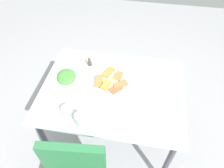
{
  "coord_description": "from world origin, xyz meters",
  "views": [
    {
      "loc": [
        -0.18,
        1.05,
        1.97
      ],
      "look_at": [
        0.01,
        -0.02,
        0.77
      ],
      "focal_mm": 33.28,
      "sensor_mm": 36.0,
      "label": 1
    }
  ],
  "objects_px": {
    "salad_plate_greens": "(66,77)",
    "drinking_glass": "(68,112)",
    "condiment_caddy": "(91,64)",
    "pide_platter": "(111,82)",
    "soda_can": "(80,121)",
    "dining_table": "(112,95)",
    "fork": "(123,60)",
    "spoon": "(122,63)",
    "paper_napkin": "(122,62)"
  },
  "relations": [
    {
      "from": "fork",
      "to": "salad_plate_greens",
      "type": "bearing_deg",
      "value": 25.29
    },
    {
      "from": "pide_platter",
      "to": "condiment_caddy",
      "type": "relative_size",
      "value": 3.26
    },
    {
      "from": "pide_platter",
      "to": "salad_plate_greens",
      "type": "height_order",
      "value": "salad_plate_greens"
    },
    {
      "from": "salad_plate_greens",
      "to": "fork",
      "type": "bearing_deg",
      "value": -144.2
    },
    {
      "from": "drinking_glass",
      "to": "soda_can",
      "type": "bearing_deg",
      "value": 150.27
    },
    {
      "from": "salad_plate_greens",
      "to": "fork",
      "type": "relative_size",
      "value": 1.3
    },
    {
      "from": "paper_napkin",
      "to": "soda_can",
      "type": "bearing_deg",
      "value": 74.88
    },
    {
      "from": "drinking_glass",
      "to": "condiment_caddy",
      "type": "relative_size",
      "value": 0.93
    },
    {
      "from": "spoon",
      "to": "condiment_caddy",
      "type": "distance_m",
      "value": 0.27
    },
    {
      "from": "soda_can",
      "to": "drinking_glass",
      "type": "xyz_separation_m",
      "value": [
        0.11,
        -0.06,
        -0.02
      ]
    },
    {
      "from": "pide_platter",
      "to": "paper_napkin",
      "type": "distance_m",
      "value": 0.27
    },
    {
      "from": "fork",
      "to": "condiment_caddy",
      "type": "bearing_deg",
      "value": 14.68
    },
    {
      "from": "salad_plate_greens",
      "to": "fork",
      "type": "xyz_separation_m",
      "value": [
        -0.42,
        -0.3,
        -0.02
      ]
    },
    {
      "from": "pide_platter",
      "to": "soda_can",
      "type": "relative_size",
      "value": 2.58
    },
    {
      "from": "salad_plate_greens",
      "to": "pide_platter",
      "type": "bearing_deg",
      "value": -176.86
    },
    {
      "from": "condiment_caddy",
      "to": "paper_napkin",
      "type": "bearing_deg",
      "value": -158.23
    },
    {
      "from": "salad_plate_greens",
      "to": "drinking_glass",
      "type": "xyz_separation_m",
      "value": [
        -0.12,
        0.34,
        0.02
      ]
    },
    {
      "from": "salad_plate_greens",
      "to": "spoon",
      "type": "bearing_deg",
      "value": -147.57
    },
    {
      "from": "dining_table",
      "to": "soda_can",
      "type": "height_order",
      "value": "soda_can"
    },
    {
      "from": "pide_platter",
      "to": "soda_can",
      "type": "height_order",
      "value": "soda_can"
    },
    {
      "from": "fork",
      "to": "drinking_glass",
      "type": "bearing_deg",
      "value": 54.73
    },
    {
      "from": "drinking_glass",
      "to": "paper_napkin",
      "type": "bearing_deg",
      "value": -115.39
    },
    {
      "from": "drinking_glass",
      "to": "condiment_caddy",
      "type": "xyz_separation_m",
      "value": [
        -0.04,
        -0.52,
        -0.02
      ]
    },
    {
      "from": "pide_platter",
      "to": "spoon",
      "type": "height_order",
      "value": "pide_platter"
    },
    {
      "from": "drinking_glass",
      "to": "spoon",
      "type": "bearing_deg",
      "value": -116.05
    },
    {
      "from": "drinking_glass",
      "to": "condiment_caddy",
      "type": "height_order",
      "value": "drinking_glass"
    },
    {
      "from": "drinking_glass",
      "to": "fork",
      "type": "bearing_deg",
      "value": -114.76
    },
    {
      "from": "soda_can",
      "to": "condiment_caddy",
      "type": "distance_m",
      "value": 0.59
    },
    {
      "from": "soda_can",
      "to": "fork",
      "type": "distance_m",
      "value": 0.73
    },
    {
      "from": "drinking_glass",
      "to": "fork",
      "type": "relative_size",
      "value": 0.5
    },
    {
      "from": "salad_plate_greens",
      "to": "soda_can",
      "type": "bearing_deg",
      "value": 120.24
    },
    {
      "from": "dining_table",
      "to": "paper_napkin",
      "type": "height_order",
      "value": "paper_napkin"
    },
    {
      "from": "salad_plate_greens",
      "to": "drinking_glass",
      "type": "distance_m",
      "value": 0.36
    },
    {
      "from": "drinking_glass",
      "to": "spoon",
      "type": "xyz_separation_m",
      "value": [
        -0.3,
        -0.6,
        -0.04
      ]
    },
    {
      "from": "pide_platter",
      "to": "spoon",
      "type": "bearing_deg",
      "value": -101.9
    },
    {
      "from": "dining_table",
      "to": "pide_platter",
      "type": "xyz_separation_m",
      "value": [
        0.02,
        -0.06,
        0.1
      ]
    },
    {
      "from": "drinking_glass",
      "to": "paper_napkin",
      "type": "distance_m",
      "value": 0.69
    },
    {
      "from": "dining_table",
      "to": "fork",
      "type": "relative_size",
      "value": 6.21
    },
    {
      "from": "salad_plate_greens",
      "to": "spoon",
      "type": "height_order",
      "value": "salad_plate_greens"
    },
    {
      "from": "salad_plate_greens",
      "to": "soda_can",
      "type": "relative_size",
      "value": 1.91
    },
    {
      "from": "salad_plate_greens",
      "to": "condiment_caddy",
      "type": "distance_m",
      "value": 0.25
    },
    {
      "from": "drinking_glass",
      "to": "salad_plate_greens",
      "type": "bearing_deg",
      "value": -69.91
    },
    {
      "from": "soda_can",
      "to": "paper_napkin",
      "type": "height_order",
      "value": "soda_can"
    },
    {
      "from": "condiment_caddy",
      "to": "fork",
      "type": "bearing_deg",
      "value": -154.81
    },
    {
      "from": "fork",
      "to": "condiment_caddy",
      "type": "relative_size",
      "value": 1.85
    },
    {
      "from": "salad_plate_greens",
      "to": "spoon",
      "type": "xyz_separation_m",
      "value": [
        -0.42,
        -0.27,
        -0.02
      ]
    },
    {
      "from": "pide_platter",
      "to": "drinking_glass",
      "type": "bearing_deg",
      "value": 55.8
    },
    {
      "from": "dining_table",
      "to": "fork",
      "type": "distance_m",
      "value": 0.35
    },
    {
      "from": "soda_can",
      "to": "fork",
      "type": "xyz_separation_m",
      "value": [
        -0.19,
        -0.7,
        -0.06
      ]
    },
    {
      "from": "pide_platter",
      "to": "spoon",
      "type": "relative_size",
      "value": 1.85
    }
  ]
}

